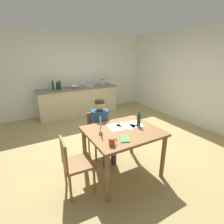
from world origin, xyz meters
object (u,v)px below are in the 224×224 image
Objects in this scene: sink_unit at (89,86)px; bottle_sauce at (60,86)px; chair_side_empty at (74,163)px; book_magazine at (124,139)px; coffee_mug at (112,141)px; wine_bottle_on_table at (139,120)px; wine_glass_back_left at (72,84)px; dining_table at (123,137)px; wine_glass_by_kettle at (75,84)px; bottle_oil at (50,87)px; bottle_vinegar at (53,85)px; wine_glass_back_right at (68,84)px; candlestick at (101,129)px; wine_glass_near_sink at (78,83)px; stovetop_kettle at (102,82)px; bottle_wine_red at (57,86)px; person_seated at (102,125)px; chair_at_table at (98,132)px; mixing_bowl at (74,86)px.

bottle_sauce reaches higher than sink_unit.
chair_side_empty reaches higher than book_magazine.
wine_bottle_on_table reaches higher than coffee_mug.
chair_side_empty is 3.62m from wine_glass_back_left.
dining_table is 7.33× the size of wine_glass_by_kettle.
bottle_sauce is (0.61, 3.20, 0.54)m from chair_side_empty.
bottle_oil is at bearing 120.76° from book_magazine.
bottle_vinegar is (-0.24, 3.59, 0.22)m from book_magazine.
wine_glass_by_kettle is at bearing 84.66° from dining_table.
dining_table is at bearing -86.15° from bottle_sauce.
wine_glass_back_right reaches higher than dining_table.
bottle_oil is 0.93× the size of bottle_vinegar.
candlestick is at bearing 149.88° from book_magazine.
dining_table is 7.33× the size of wine_glass_near_sink.
wine_glass_back_left is at bearing 25.80° from bottle_sauce.
stovetop_kettle is at bearing -10.14° from wine_glass_near_sink.
bottle_wine_red is 1.61× the size of wine_glass_by_kettle.
dining_table is at bearing -83.32° from bottle_vinegar.
candlestick is 3.59m from stovetop_kettle.
wine_bottle_on_table is 3.39m from wine_glass_back_left.
stovetop_kettle is 0.96m from wine_glass_by_kettle.
person_seated reaches higher than bottle_oil.
bottle_oil is 1.68× the size of wine_glass_near_sink.
stovetop_kettle reaches higher than coffee_mug.
wine_glass_back_right is (0.48, 0.07, -0.01)m from bottle_vinegar.
bottle_vinegar is 1.81× the size of wine_glass_back_left.
bottle_sauce is 1.87× the size of wine_glass_back_right.
wine_bottle_on_table is at bearing -86.31° from wine_glass_back_right.
mixing_bowl is at bearing 82.32° from chair_at_table.
bottle_oil is at bearing 92.33° from coffee_mug.
wine_bottle_on_table is (0.31, 0.00, 0.23)m from dining_table.
bottle_wine_red is at bearing -168.21° from wine_glass_by_kettle.
bottle_vinegar is at bearing 118.48° from book_magazine.
book_magazine is 0.67× the size of bottle_sauce.
wine_glass_by_kettle is at bearing 81.22° from chair_at_table.
wine_glass_back_left is (1.07, 3.42, 0.52)m from chair_side_empty.
chair_at_table is 3.93× the size of stovetop_kettle.
person_seated is 2.63m from bottle_sauce.
candlestick is at bearing -92.81° from bottle_sauce.
bottle_vinegar is at bearing -172.02° from wine_glass_back_right.
bottle_vinegar reaches higher than stovetop_kettle.
bottle_vinegar reaches higher than book_magazine.
wine_glass_near_sink is (0.18, 0.13, 0.06)m from mixing_bowl.
chair_at_table is at bearing -97.68° from mixing_bowl.
bottle_wine_red is (0.10, 3.22, 0.14)m from candlestick.
bottle_vinegar is at bearing 96.10° from person_seated.
mixing_bowl is at bearing 179.06° from stovetop_kettle.
bottle_vinegar is (-1.14, 0.08, 0.10)m from sink_unit.
stovetop_kettle is at bearing 2.93° from bottle_oil.
chair_at_table is 1.13m from coffee_mug.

